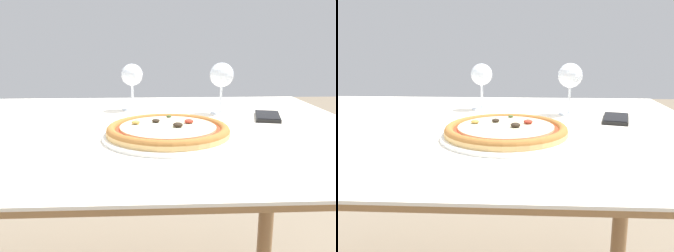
% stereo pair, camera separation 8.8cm
% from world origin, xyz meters
% --- Properties ---
extents(dining_table, '(1.46, 0.98, 0.73)m').
position_xyz_m(dining_table, '(0.00, 0.00, 0.65)').
color(dining_table, '#997047').
rests_on(dining_table, ground_plane).
extents(pizza_plate, '(0.31, 0.31, 0.04)m').
position_xyz_m(pizza_plate, '(0.19, -0.13, 0.74)').
color(pizza_plate, white).
rests_on(pizza_plate, dining_table).
extents(wine_glass_far_left, '(0.07, 0.07, 0.15)m').
position_xyz_m(wine_glass_far_left, '(0.10, 0.23, 0.84)').
color(wine_glass_far_left, silver).
rests_on(wine_glass_far_left, dining_table).
extents(wine_glass_far_right, '(0.07, 0.07, 0.16)m').
position_xyz_m(wine_glass_far_right, '(0.37, 0.16, 0.84)').
color(wine_glass_far_right, silver).
rests_on(wine_glass_far_right, dining_table).
extents(cell_phone, '(0.10, 0.16, 0.01)m').
position_xyz_m(cell_phone, '(0.50, 0.09, 0.73)').
color(cell_phone, black).
rests_on(cell_phone, dining_table).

